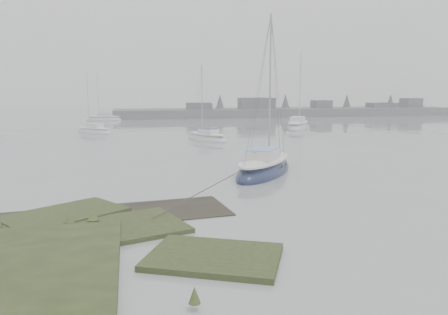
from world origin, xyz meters
TOP-DOWN VIEW (x-y plane):
  - ground at (0.00, 30.00)m, footprint 160.00×160.00m
  - far_shoreline at (26.84, 61.90)m, footprint 60.00×8.00m
  - sailboat_main at (5.54, 10.96)m, footprint 5.59×6.62m
  - sailboat_white at (5.32, 27.47)m, footprint 4.03×5.43m
  - sailboat_far_a at (-5.29, 36.72)m, footprint 4.58×4.51m
  - sailboat_far_b at (17.98, 37.04)m, footprint 5.41×6.88m
  - sailboat_far_c at (-5.29, 56.92)m, footprint 5.71×3.24m

SIDE VIEW (x-z plane):
  - ground at x=0.00m, z-range 0.00..0.00m
  - sailboat_far_a at x=-5.29m, z-range -3.20..3.63m
  - sailboat_white at x=5.32m, z-range -3.47..3.93m
  - sailboat_far_c at x=-5.29m, z-range -3.59..4.06m
  - sailboat_main at x=5.54m, z-range -4.36..4.94m
  - sailboat_far_b at x=17.98m, z-range -4.45..5.04m
  - far_shoreline at x=26.84m, z-range -1.22..2.93m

